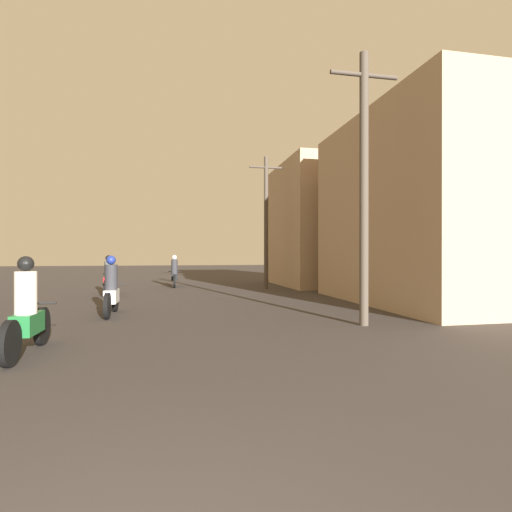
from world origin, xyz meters
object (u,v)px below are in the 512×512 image
utility_pole_near (364,182)px  motorcycle_black (174,274)px  motorcycle_red (109,279)px  motorcycle_white (111,291)px  building_right_far (329,226)px  building_right_near (435,210)px  motorcycle_green (27,315)px  utility_pole_far (266,219)px

utility_pole_near → motorcycle_black: bearing=109.1°
motorcycle_red → motorcycle_white: bearing=-74.3°
building_right_far → building_right_near: bearing=-87.4°
building_right_near → motorcycle_black: bearing=134.9°
motorcycle_red → building_right_far: building_right_far is taller
motorcycle_black → motorcycle_green: bearing=-91.5°
motorcycle_red → utility_pole_far: (6.73, 1.88, 2.62)m
motorcycle_green → motorcycle_white: size_ratio=1.03×
motorcycle_black → building_right_far: (8.09, -0.26, 2.51)m
motorcycle_black → utility_pole_near: size_ratio=0.35×
motorcycle_green → utility_pole_far: utility_pole_far is taller
motorcycle_green → motorcycle_black: motorcycle_black is taller
motorcycle_white → utility_pole_far: 9.67m
motorcycle_green → motorcycle_red: motorcycle_red is taller
motorcycle_black → building_right_far: bearing=6.4°
motorcycle_black → motorcycle_white: bearing=-91.8°
motorcycle_green → building_right_far: bearing=45.7°
building_right_near → building_right_far: 8.25m
motorcycle_black → utility_pole_far: bearing=-17.2°
motorcycle_white → utility_pole_near: (5.79, -2.74, 2.59)m
building_right_near → motorcycle_white: bearing=-175.8°
utility_pole_near → motorcycle_white: bearing=154.7°
building_right_near → motorcycle_red: bearing=157.2°
motorcycle_white → building_right_near: 10.42m
building_right_far → utility_pole_near: building_right_far is taller
building_right_far → motorcycle_green: bearing=-128.4°
motorcycle_white → motorcycle_black: motorcycle_black is taller
motorcycle_red → utility_pole_near: bearing=-44.1°
building_right_far → utility_pole_near: size_ratio=1.08×
motorcycle_white → utility_pole_far: utility_pole_far is taller
motorcycle_green → utility_pole_near: 7.09m
motorcycle_green → utility_pole_near: (6.46, 1.37, 2.59)m
motorcycle_green → utility_pole_near: size_ratio=0.34×
motorcycle_green → building_right_far: 16.91m
motorcycle_red → building_right_near: building_right_near is taller
building_right_near → motorcycle_green: bearing=-155.7°
building_right_far → utility_pole_near: 12.37m
motorcycle_red → utility_pole_near: 10.80m
motorcycle_red → motorcycle_black: size_ratio=0.93×
building_right_near → utility_pole_near: building_right_near is taller
motorcycle_red → building_right_far: bearing=25.4°
building_right_near → utility_pole_far: 7.76m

